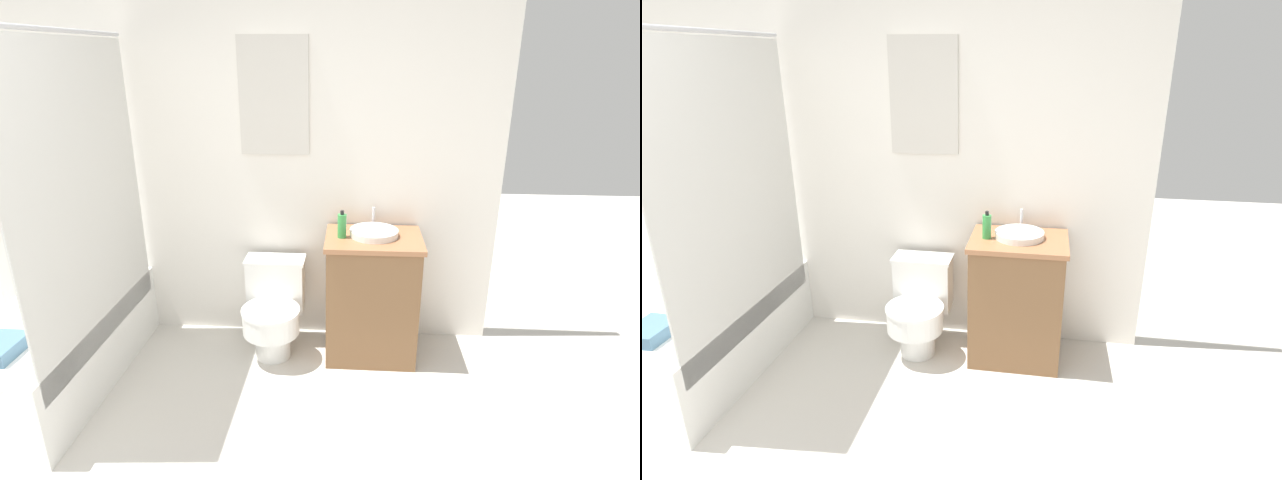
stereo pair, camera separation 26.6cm
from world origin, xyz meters
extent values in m
cube|color=white|center=(0.00, 2.15, 1.25)|extent=(3.50, 0.05, 2.50)
cube|color=beige|center=(0.32, 2.11, 1.62)|extent=(0.43, 0.02, 0.70)
cube|color=beige|center=(0.32, 2.11, 1.62)|extent=(0.40, 0.01, 0.67)
cube|color=white|center=(-0.92, 1.43, 0.23)|extent=(0.67, 1.38, 0.46)
cube|color=silver|center=(-0.59, 1.43, 1.13)|extent=(0.01, 1.27, 1.63)
cylinder|color=#B7B7BC|center=(-0.59, 1.43, 1.97)|extent=(0.02, 1.27, 0.02)
cube|color=slate|center=(-0.92, 1.02, 0.49)|extent=(0.20, 0.25, 0.07)
cylinder|color=white|center=(0.32, 1.79, 0.10)|extent=(0.23, 0.23, 0.20)
cylinder|color=white|center=(0.32, 1.75, 0.27)|extent=(0.36, 0.36, 0.14)
cylinder|color=white|center=(0.32, 1.75, 0.35)|extent=(0.37, 0.37, 0.02)
cube|color=white|center=(0.32, 1.98, 0.42)|extent=(0.37, 0.19, 0.35)
cube|color=white|center=(0.32, 1.98, 0.60)|extent=(0.39, 0.20, 0.02)
cube|color=brown|center=(0.95, 1.88, 0.39)|extent=(0.56, 0.44, 0.79)
cube|color=#9E6642|center=(0.95, 1.88, 0.80)|extent=(0.59, 0.47, 0.03)
cylinder|color=white|center=(0.95, 1.90, 0.84)|extent=(0.30, 0.30, 0.04)
cylinder|color=silver|center=(0.95, 2.07, 0.88)|extent=(0.02, 0.02, 0.13)
cylinder|color=green|center=(0.76, 1.86, 0.89)|extent=(0.05, 0.05, 0.15)
cylinder|color=black|center=(0.76, 1.86, 0.97)|extent=(0.02, 0.02, 0.02)
camera|label=1|loc=(0.82, -0.99, 1.87)|focal=28.00mm
camera|label=2|loc=(1.09, -0.96, 1.87)|focal=28.00mm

